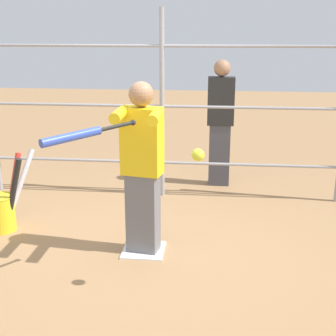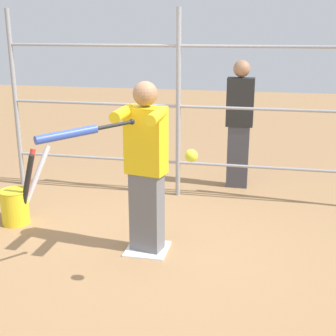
{
  "view_description": "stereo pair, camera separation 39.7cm",
  "coord_description": "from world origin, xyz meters",
  "px_view_note": "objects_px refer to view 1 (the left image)",
  "views": [
    {
      "loc": [
        -0.66,
        4.09,
        2.1
      ],
      "look_at": [
        -0.27,
        0.3,
        0.95
      ],
      "focal_mm": 50.0,
      "sensor_mm": 36.0,
      "label": 1
    },
    {
      "loc": [
        -1.05,
        4.03,
        2.1
      ],
      "look_at": [
        -0.27,
        0.3,
        0.95
      ],
      "focal_mm": 50.0,
      "sensor_mm": 36.0,
      "label": 2
    }
  ],
  "objects_px": {
    "softball_in_flight": "(198,155)",
    "bat_bucket": "(4,208)",
    "baseball_bat_swinging": "(80,135)",
    "batter": "(142,164)",
    "bystander_behind_fence": "(220,122)"
  },
  "relations": [
    {
      "from": "bat_bucket",
      "to": "baseball_bat_swinging",
      "type": "bearing_deg",
      "value": 136.47
    },
    {
      "from": "batter",
      "to": "bat_bucket",
      "type": "height_order",
      "value": "batter"
    },
    {
      "from": "batter",
      "to": "bystander_behind_fence",
      "type": "bearing_deg",
      "value": -108.81
    },
    {
      "from": "bystander_behind_fence",
      "to": "softball_in_flight",
      "type": "bearing_deg",
      "value": 86.28
    },
    {
      "from": "baseball_bat_swinging",
      "to": "batter",
      "type": "bearing_deg",
      "value": -112.36
    },
    {
      "from": "baseball_bat_swinging",
      "to": "softball_in_flight",
      "type": "distance_m",
      "value": 0.88
    },
    {
      "from": "bystander_behind_fence",
      "to": "batter",
      "type": "bearing_deg",
      "value": 71.19
    },
    {
      "from": "batter",
      "to": "softball_in_flight",
      "type": "bearing_deg",
      "value": 126.24
    },
    {
      "from": "batter",
      "to": "softball_in_flight",
      "type": "height_order",
      "value": "batter"
    },
    {
      "from": "batter",
      "to": "softball_in_flight",
      "type": "distance_m",
      "value": 0.96
    },
    {
      "from": "softball_in_flight",
      "to": "bat_bucket",
      "type": "height_order",
      "value": "softball_in_flight"
    },
    {
      "from": "batter",
      "to": "baseball_bat_swinging",
      "type": "relative_size",
      "value": 2.48
    },
    {
      "from": "batter",
      "to": "baseball_bat_swinging",
      "type": "height_order",
      "value": "batter"
    },
    {
      "from": "softball_in_flight",
      "to": "bat_bucket",
      "type": "bearing_deg",
      "value": -27.85
    },
    {
      "from": "baseball_bat_swinging",
      "to": "bystander_behind_fence",
      "type": "xyz_separation_m",
      "value": [
        -1.05,
        -2.93,
        -0.46
      ]
    }
  ]
}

